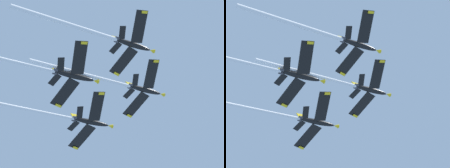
{
  "view_description": "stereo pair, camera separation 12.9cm",
  "coord_description": "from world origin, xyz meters",
  "views": [
    {
      "loc": [
        1.69,
        23.58,
        1.81
      ],
      "look_at": [
        -22.32,
        -0.92,
        107.66
      ],
      "focal_mm": 63.07,
      "sensor_mm": 36.0,
      "label": 1
    },
    {
      "loc": [
        1.78,
        23.49,
        1.81
      ],
      "look_at": [
        -22.32,
        -0.92,
        107.66
      ],
      "focal_mm": 63.07,
      "sensor_mm": 36.0,
      "label": 2
    }
  ],
  "objects": [
    {
      "name": "jet_right_wing",
      "position": [
        -11.32,
        8.36,
        104.14
      ],
      "size": [
        36.65,
        21.26,
        20.97
      ],
      "color": "black"
    },
    {
      "name": "jet_lead",
      "position": [
        -25.31,
        0.89,
        109.74
      ],
      "size": [
        38.55,
        21.65,
        20.95
      ],
      "color": "black"
    },
    {
      "name": "jet_slot",
      "position": [
        -7.24,
        -6.9,
        99.03
      ],
      "size": [
        34.6,
        20.48,
        19.22
      ],
      "color": "black"
    },
    {
      "name": "jet_left_wing",
      "position": [
        -20.58,
        -15.34,
        104.39
      ],
      "size": [
        38.58,
        21.05,
        20.64
      ],
      "color": "black"
    }
  ]
}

